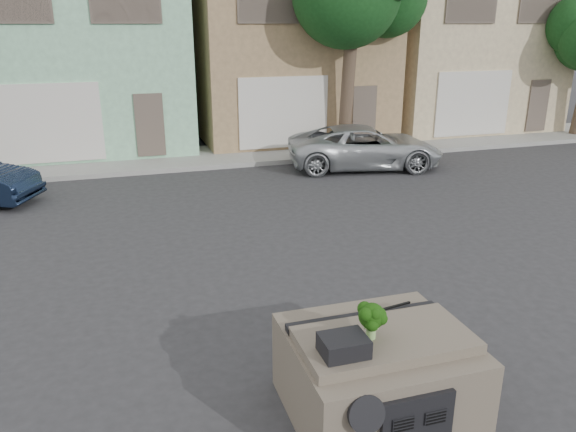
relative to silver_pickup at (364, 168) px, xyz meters
name	(u,v)px	position (x,y,z in m)	size (l,w,h in m)	color
ground_plane	(296,299)	(-4.83, -7.86, 0.00)	(120.00, 120.00, 0.00)	#303033
sidewalk	(200,157)	(-4.83, 2.64, 0.07)	(40.00, 3.00, 0.15)	gray
townhouse_mint	(81,40)	(-8.33, 6.64, 3.77)	(7.20, 8.20, 7.55)	#90CEA4
townhouse_tan	(280,38)	(-0.83, 6.64, 3.77)	(7.20, 8.20, 7.55)	#997B55
townhouse_beige	(444,37)	(6.67, 6.64, 3.77)	(7.20, 8.20, 7.55)	#CDB78E
silver_pickup	(364,168)	(0.00, 0.00, 0.00)	(2.22, 4.80, 1.34)	#B6BBBF
tree_near	(350,26)	(0.17, 1.94, 4.25)	(4.40, 4.00, 8.50)	#133F16
car_dashboard	(377,371)	(-4.83, -10.86, 0.56)	(2.00, 1.80, 1.12)	#645A4B
instrument_hump	(344,345)	(-5.41, -11.21, 1.22)	(0.48, 0.38, 0.20)	black
wiper_arm	(386,309)	(-4.55, -10.48, 1.13)	(0.70, 0.03, 0.02)	black
broccoli	(371,321)	(-5.01, -11.01, 1.33)	(0.35, 0.35, 0.42)	#113208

